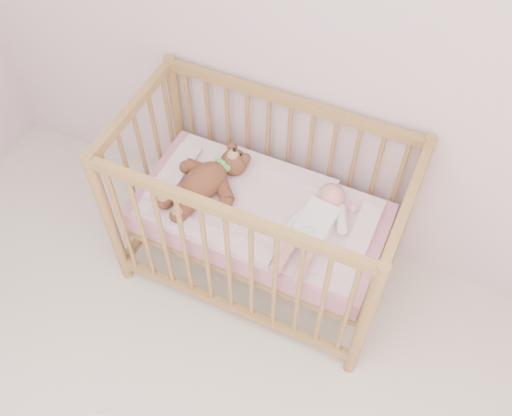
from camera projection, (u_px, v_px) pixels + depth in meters
The scene contains 6 objects.
wall_back at pixel (334, 32), 2.32m from camera, with size 4.00×0.02×2.70m, color beige.
crib at pixel (260, 215), 2.82m from camera, with size 1.36×0.76×1.00m, color olive, non-canonical shape.
mattress at pixel (260, 217), 2.83m from camera, with size 1.22×0.62×0.13m, color pink.
blanket at pixel (260, 208), 2.77m from camera, with size 1.10×0.58×0.06m, color #DF9AB5, non-canonical shape.
baby at pixel (316, 222), 2.63m from camera, with size 0.28×0.58×0.14m, color white, non-canonical shape.
teddy_bear at pixel (205, 181), 2.76m from camera, with size 0.38×0.55×0.15m, color brown, non-canonical shape.
Camera 1 is at (0.52, 0.08, 2.78)m, focal length 40.00 mm.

